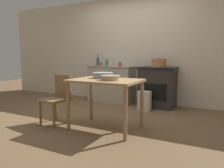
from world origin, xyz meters
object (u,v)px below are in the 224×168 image
Objects in this scene: stove at (158,87)px; cup_center at (111,64)px; flour_sack at (144,101)px; mixing_bowl_large at (110,77)px; chair at (58,97)px; bottle_far_left at (118,62)px; cup_mid_right at (100,64)px; stock_pot at (159,63)px; bottle_left at (107,63)px; cup_center_right at (120,64)px; work_table at (106,87)px; mixing_bowl_small at (103,75)px; bottle_center_left at (98,61)px; bottle_mid_left at (129,63)px.

stove is 11.14× the size of cup_center.
mixing_bowl_large is at bearing -91.84° from flour_sack.
chair is 3.47× the size of bottle_far_left.
cup_mid_right is at bearing 124.32° from mixing_bowl_large.
stock_pot is 1.07m from bottle_far_left.
chair reaches higher than flour_sack.
stove is 0.53m from flour_sack.
stock_pot reaches higher than bottle_left.
cup_center is 0.84× the size of cup_center_right.
stove is 2.79× the size of stock_pot.
work_table is 0.28m from mixing_bowl_small.
bottle_left is at bearing -3.04° from bottle_center_left.
stock_pot reaches higher than cup_mid_right.
stove is 0.54m from stock_pot.
chair is 2.02× the size of flour_sack.
bottle_mid_left reaches higher than mixing_bowl_large.
work_table is 2.58× the size of flour_sack.
chair is 4.24× the size of bottle_left.
bottle_mid_left reaches higher than flour_sack.
cup_center is at bearing 113.91° from mixing_bowl_small.
flour_sack is at bearing 83.53° from work_table.
flour_sack is at bearing 75.78° from mixing_bowl_small.
cup_center_right is (0.45, -0.19, -0.03)m from bottle_left.
bottle_left is 0.49m from cup_center_right.
cup_mid_right is at bearing 179.23° from stock_pot.
bottle_center_left is (-1.15, 1.74, 0.17)m from mixing_bowl_small.
bottle_left is 0.17m from cup_center.
bottle_far_left reaches higher than bottle_mid_left.
cup_mid_right is (-0.31, 1.94, 0.49)m from chair.
cup_center_right is at bearing -51.62° from bottle_far_left.
cup_center is at bearing -12.93° from bottle_center_left.
chair is at bearing -98.48° from cup_center_right.
bottle_far_left is 0.86× the size of bottle_center_left.
bottle_mid_left is 1.98× the size of cup_mid_right.
cup_center_right reaches higher than cup_center.
stove is 1.17m from bottle_far_left.
mixing_bowl_small is at bearing -106.38° from stock_pot.
work_table is 1.85m from stock_pot.
cup_mid_right is at bearing 170.41° from cup_center_right.
bottle_far_left is at bearing 93.93° from chair.
stock_pot is (0.17, 0.42, 0.78)m from flour_sack.
bottle_far_left reaches higher than work_table.
cup_mid_right is (-1.47, -0.01, 0.49)m from stove.
stove is at bearing 126.68° from stock_pot.
work_table is at bearing 15.60° from chair.
mixing_bowl_large is 0.88× the size of mixing_bowl_small.
work_table is 1.28× the size of chair.
cup_center_right reaches higher than flour_sack.
mixing_bowl_small is 1.80m from cup_center.
cup_center is (-1.21, 0.03, -0.06)m from stock_pot.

